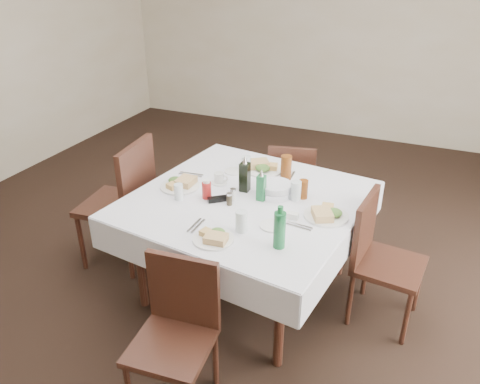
{
  "coord_description": "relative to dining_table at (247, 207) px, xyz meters",
  "views": [
    {
      "loc": [
        1.24,
        -2.66,
        2.24
      ],
      "look_at": [
        0.13,
        -0.09,
        0.8
      ],
      "focal_mm": 35.0,
      "sensor_mm": 36.0,
      "label": 1
    }
  ],
  "objects": [
    {
      "name": "chair_east",
      "position": [
        0.89,
        0.09,
        -0.18
      ],
      "size": [
        0.46,
        0.46,
        0.89
      ],
      "color": "black",
      "rests_on": "ground"
    },
    {
      "name": "water_e",
      "position": [
        0.31,
        0.11,
        0.14
      ],
      "size": [
        0.07,
        0.07,
        0.13
      ],
      "color": "silver",
      "rests_on": "dining_table"
    },
    {
      "name": "chair_west",
      "position": [
        -0.98,
        -0.04,
        -0.1
      ],
      "size": [
        0.53,
        0.53,
        1.02
      ],
      "color": "black",
      "rests_on": "ground"
    },
    {
      "name": "green_bottle",
      "position": [
        0.39,
        -0.47,
        0.19
      ],
      "size": [
        0.07,
        0.07,
        0.26
      ],
      "color": "#1B6B37",
      "rests_on": "dining_table"
    },
    {
      "name": "oil_cruet_green",
      "position": [
        0.1,
        0.01,
        0.17
      ],
      "size": [
        0.05,
        0.05,
        0.22
      ],
      "color": "#1B6B37",
      "rests_on": "dining_table"
    },
    {
      "name": "water_s",
      "position": [
        0.13,
        -0.4,
        0.14
      ],
      "size": [
        0.07,
        0.07,
        0.13
      ],
      "color": "silver",
      "rests_on": "dining_table"
    },
    {
      "name": "meal_north",
      "position": [
        -0.06,
        0.46,
        0.1
      ],
      "size": [
        0.3,
        0.3,
        0.06
      ],
      "color": "white",
      "rests_on": "dining_table"
    },
    {
      "name": "meal_west",
      "position": [
        -0.5,
        -0.03,
        0.1
      ],
      "size": [
        0.28,
        0.28,
        0.06
      ],
      "color": "white",
      "rests_on": "dining_table"
    },
    {
      "name": "oil_cruet_dark",
      "position": [
        -0.06,
        0.1,
        0.19
      ],
      "size": [
        0.06,
        0.06,
        0.26
      ],
      "color": "black",
      "rests_on": "dining_table"
    },
    {
      "name": "pepper_shaker",
      "position": [
        -0.07,
        -0.13,
        0.12
      ],
      "size": [
        0.04,
        0.04,
        0.09
      ],
      "color": "#382F20",
      "rests_on": "dining_table"
    },
    {
      "name": "chair_north",
      "position": [
        0.04,
        0.92,
        -0.21
      ],
      "size": [
        0.47,
        0.47,
        0.83
      ],
      "color": "black",
      "rests_on": "ground"
    },
    {
      "name": "meal_east",
      "position": [
        0.56,
        -0.04,
        0.1
      ],
      "size": [
        0.28,
        0.28,
        0.06
      ],
      "color": "white",
      "rests_on": "dining_table"
    },
    {
      "name": "water_w",
      "position": [
        -0.41,
        -0.2,
        0.13
      ],
      "size": [
        0.06,
        0.06,
        0.11
      ],
      "color": "silver",
      "rests_on": "dining_table"
    },
    {
      "name": "cutlery_n",
      "position": [
        0.16,
        0.43,
        0.08
      ],
      "size": [
        0.06,
        0.19,
        0.01
      ],
      "color": "silver",
      "rests_on": "dining_table"
    },
    {
      "name": "cutlery_w",
      "position": [
        -0.52,
        0.17,
        0.08
      ],
      "size": [
        0.19,
        0.06,
        0.01
      ],
      "color": "silver",
      "rests_on": "dining_table"
    },
    {
      "name": "iced_tea_b",
      "position": [
        0.35,
        0.15,
        0.14
      ],
      "size": [
        0.06,
        0.06,
        0.13
      ],
      "color": "brown",
      "rests_on": "dining_table"
    },
    {
      "name": "room_shell",
      "position": [
        -0.17,
        0.08,
        1.02
      ],
      "size": [
        6.04,
        7.04,
        2.8
      ],
      "color": "#BEAC8C",
      "rests_on": "ground"
    },
    {
      "name": "water_n",
      "position": [
        -0.16,
        0.38,
        0.14
      ],
      "size": [
        0.07,
        0.07,
        0.13
      ],
      "color": "silver",
      "rests_on": "dining_table"
    },
    {
      "name": "dining_table",
      "position": [
        0.0,
        0.0,
        0.0
      ],
      "size": [
        1.65,
        1.65,
        0.76
      ],
      "color": "black",
      "rests_on": "ground"
    },
    {
      "name": "side_plate_b",
      "position": [
        0.28,
        -0.28,
        0.08
      ],
      "size": [
        0.16,
        0.16,
        0.01
      ],
      "color": "white",
      "rests_on": "dining_table"
    },
    {
      "name": "cutlery_s",
      "position": [
        -0.14,
        -0.46,
        0.08
      ],
      "size": [
        0.04,
        0.17,
        0.01
      ],
      "color": "silver",
      "rests_on": "dining_table"
    },
    {
      "name": "ketchup_bottle",
      "position": [
        -0.25,
        -0.11,
        0.14
      ],
      "size": [
        0.06,
        0.06,
        0.14
      ],
      "color": "#A61A18",
      "rests_on": "dining_table"
    },
    {
      "name": "ground_plane",
      "position": [
        -0.17,
        0.08,
        -0.69
      ],
      "size": [
        7.0,
        7.0,
        0.0
      ],
      "primitive_type": "plane",
      "color": "black"
    },
    {
      "name": "sugar_caddy",
      "position": [
        0.36,
        -0.14,
        0.09
      ],
      "size": [
        0.08,
        0.05,
        0.04
      ],
      "color": "white",
      "rests_on": "dining_table"
    },
    {
      "name": "meal_south",
      "position": [
        0.03,
        -0.55,
        0.09
      ],
      "size": [
        0.24,
        0.24,
        0.05
      ],
      "color": "white",
      "rests_on": "dining_table"
    },
    {
      "name": "coffee_mug",
      "position": [
        -0.27,
        0.13,
        0.11
      ],
      "size": [
        0.12,
        0.11,
        0.08
      ],
      "color": "white",
      "rests_on": "dining_table"
    },
    {
      "name": "chair_south",
      "position": [
        0.01,
        -0.99,
        -0.2
      ],
      "size": [
        0.44,
        0.44,
        0.85
      ],
      "color": "black",
      "rests_on": "ground"
    },
    {
      "name": "cutlery_e",
      "position": [
        0.43,
        -0.22,
        0.08
      ],
      "size": [
        0.17,
        0.06,
        0.01
      ],
      "color": "silver",
      "rests_on": "dining_table"
    },
    {
      "name": "salt_shaker",
      "position": [
        -0.07,
        -0.07,
        0.12
      ],
      "size": [
        0.04,
        0.04,
        0.09
      ],
      "color": "white",
      "rests_on": "dining_table"
    },
    {
      "name": "sunglasses",
      "position": [
        -0.16,
        -0.12,
        0.09
      ],
      "size": [
        0.14,
        0.12,
        0.03
      ],
      "color": "black",
      "rests_on": "dining_table"
    },
    {
      "name": "iced_tea_a",
      "position": [
        0.14,
        0.42,
        0.16
      ],
      "size": [
        0.08,
        0.08,
        0.17
      ],
      "color": "brown",
      "rests_on": "dining_table"
    },
    {
      "name": "bread_basket",
      "position": [
        0.16,
        0.12,
        0.11
      ],
      "size": [
        0.25,
        0.25,
        0.08
      ],
      "color": "silver",
      "rests_on": "dining_table"
    },
    {
      "name": "side_plate_a",
      "position": [
        -0.25,
        0.35,
        0.08
      ],
      "size": [
        0.14,
        0.14,
        0.01
      ],
      "color": "white",
      "rests_on": "dining_table"
    }
  ]
}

